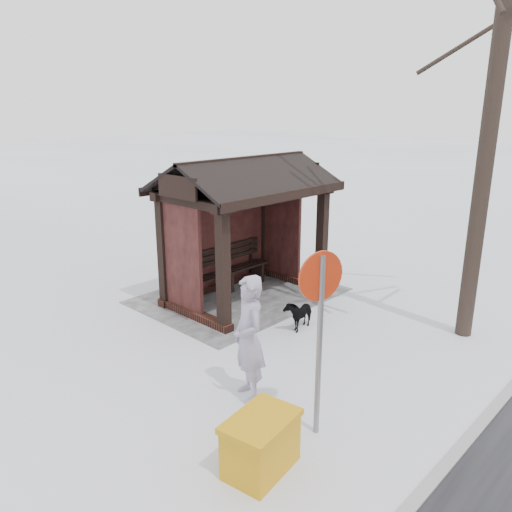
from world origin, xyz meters
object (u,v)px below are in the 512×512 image
Objects in this scene: bus_shelter at (241,200)px; pedestrian at (249,339)px; dog at (299,313)px; road_sign at (320,306)px; grit_bin at (261,444)px.

bus_shelter reaches higher than pedestrian.
road_sign is (2.34, 2.17, 1.46)m from dog.
pedestrian is 1.45m from road_sign.
grit_bin is (3.76, 4.11, -1.82)m from bus_shelter.
dog is 0.72× the size of grit_bin.
dog is 3.98m from grit_bin.
grit_bin is at bearing -15.78° from pedestrian.
road_sign reaches higher than pedestrian.
pedestrian is at bearing 46.84° from bus_shelter.
pedestrian is at bearing -72.51° from road_sign.
dog is 0.29× the size of road_sign.
bus_shelter is 5.86m from grit_bin.
bus_shelter is 4.98m from road_sign.
pedestrian is (2.76, 2.94, -1.24)m from bus_shelter.
dog is at bearing 137.22° from pedestrian.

